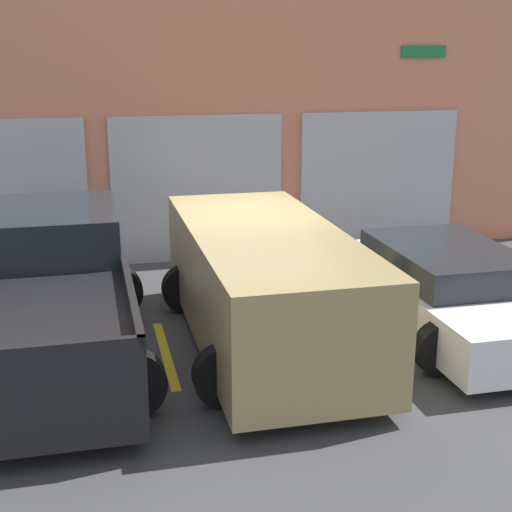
# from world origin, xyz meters

# --- Properties ---
(ground_plane) EXTENTS (28.00, 28.00, 0.00)m
(ground_plane) POSITION_xyz_m (0.00, 0.00, 0.00)
(ground_plane) COLOR #3D3D3F
(shophouse_building) EXTENTS (15.15, 0.68, 4.88)m
(shophouse_building) POSITION_xyz_m (-0.01, 3.29, 2.39)
(shophouse_building) COLOR #D17A5B
(shophouse_building) RESTS_ON ground
(pickup_truck) EXTENTS (2.35, 5.02, 1.73)m
(pickup_truck) POSITION_xyz_m (-2.65, -1.05, 0.81)
(pickup_truck) COLOR black
(pickup_truck) RESTS_ON ground
(sedan_white) EXTENTS (2.29, 4.45, 1.18)m
(sedan_white) POSITION_xyz_m (2.65, -1.30, 0.57)
(sedan_white) COLOR white
(sedan_white) RESTS_ON ground
(sedan_side) EXTENTS (2.39, 4.97, 1.59)m
(sedan_side) POSITION_xyz_m (0.00, -1.32, 0.87)
(sedan_side) COLOR #9E8956
(sedan_side) RESTS_ON ground
(parking_stripe_left) EXTENTS (0.12, 2.20, 0.01)m
(parking_stripe_left) POSITION_xyz_m (-1.33, -1.33, 0.00)
(parking_stripe_left) COLOR gold
(parking_stripe_left) RESTS_ON ground
(parking_stripe_centre) EXTENTS (0.12, 2.20, 0.01)m
(parking_stripe_centre) POSITION_xyz_m (1.33, -1.33, 0.00)
(parking_stripe_centre) COLOR gold
(parking_stripe_centre) RESTS_ON ground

